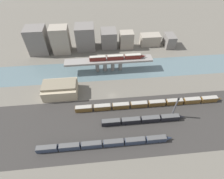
{
  "coord_description": "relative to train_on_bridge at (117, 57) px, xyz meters",
  "views": [
    {
      "loc": [
        -7.9,
        -80.39,
        89.76
      ],
      "look_at": [
        0.0,
        1.71,
        4.07
      ],
      "focal_mm": 28.0,
      "sensor_mm": 36.0,
      "label": 1
    }
  ],
  "objects": [
    {
      "name": "city_block_center",
      "position": [
        -24.48,
        33.71,
        -1.1
      ],
      "size": [
        16.14,
        15.25,
        21.59
      ],
      "primitive_type": "cube",
      "color": "slate",
      "rests_on": "ground"
    },
    {
      "name": "ground_plane",
      "position": [
        -6.55,
        -27.42,
        -11.89
      ],
      "size": [
        400.0,
        400.0,
        0.0
      ],
      "primitive_type": "plane",
      "color": "#666056"
    },
    {
      "name": "train_on_bridge",
      "position": [
        0.0,
        0.0,
        0.0
      ],
      "size": [
        43.35,
        2.75,
        3.5
      ],
      "color": "#5B1E19",
      "rests_on": "bridge"
    },
    {
      "name": "bridge",
      "position": [
        -6.55,
        -0.0,
        -3.87
      ],
      "size": [
        66.89,
        7.77,
        10.19
      ],
      "color": "gray",
      "rests_on": "ground"
    },
    {
      "name": "train_yard_far",
      "position": [
        16.96,
        -38.64,
        -10.02
      ],
      "size": [
        97.14,
        3.02,
        3.8
      ],
      "color": "brown",
      "rests_on": "ground"
    },
    {
      "name": "city_block_left",
      "position": [
        -45.47,
        30.04,
        -0.31
      ],
      "size": [
        14.97,
        11.98,
        23.17
      ],
      "primitive_type": "cube",
      "color": "gray",
      "rests_on": "ground"
    },
    {
      "name": "city_block_right",
      "position": [
        -3.76,
        35.01,
        -4.07
      ],
      "size": [
        13.58,
        14.96,
        15.65
      ],
      "primitive_type": "cube",
      "color": "slate",
      "rests_on": "ground"
    },
    {
      "name": "city_block_far_left",
      "position": [
        -65.06,
        31.3,
        -0.44
      ],
      "size": [
        16.29,
        14.7,
        22.91
      ],
      "primitive_type": "cube",
      "color": "slate",
      "rests_on": "ground"
    },
    {
      "name": "city_block_tall",
      "position": [
        34.84,
        34.26,
        -6.95
      ],
      "size": [
        17.73,
        9.86,
        9.89
      ],
      "primitive_type": "cube",
      "color": "gray",
      "rests_on": "ground"
    },
    {
      "name": "train_yard_near",
      "position": [
        -13.88,
        -63.47,
        -10.07
      ],
      "size": [
        73.77,
        2.93,
        3.72
      ],
      "color": "#2D384C",
      "rests_on": "ground"
    },
    {
      "name": "train_yard_mid",
      "position": [
        9.75,
        -50.4,
        -10.05
      ],
      "size": [
        51.0,
        3.09,
        3.76
      ],
      "color": "black",
      "rests_on": "ground"
    },
    {
      "name": "city_block_low",
      "position": [
        51.87,
        30.02,
        -6.41
      ],
      "size": [
        8.23,
        13.16,
        10.98
      ],
      "primitive_type": "cube",
      "color": "slate",
      "rests_on": "ground"
    },
    {
      "name": "warehouse_building",
      "position": [
        -41.59,
        -22.27,
        -7.36
      ],
      "size": [
        22.78,
        15.08,
        9.52
      ],
      "color": "tan",
      "rests_on": "ground"
    },
    {
      "name": "river_water",
      "position": [
        -6.55,
        0.0,
        -11.89
      ],
      "size": [
        320.0,
        24.06,
        0.01
      ],
      "primitive_type": "cube",
      "color": "slate",
      "rests_on": "ground"
    },
    {
      "name": "railbed_yard",
      "position": [
        -6.55,
        -51.42,
        -11.89
      ],
      "size": [
        280.0,
        42.0,
        0.01
      ],
      "primitive_type": "cube",
      "color": "#33302D",
      "rests_on": "ground"
    },
    {
      "name": "signal_tower",
      "position": [
        28.49,
        -48.18,
        -3.55
      ],
      "size": [
        1.0,
        0.96,
        16.95
      ],
      "color": "#4C4C51",
      "rests_on": "ground"
    },
    {
      "name": "city_block_far_right",
      "position": [
        12.01,
        31.47,
        -4.36
      ],
      "size": [
        11.79,
        9.23,
        15.07
      ],
      "primitive_type": "cube",
      "color": "gray",
      "rests_on": "ground"
    }
  ]
}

